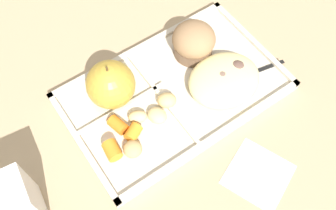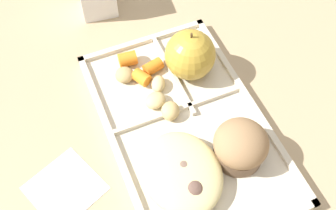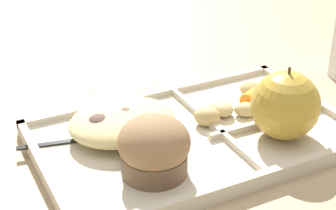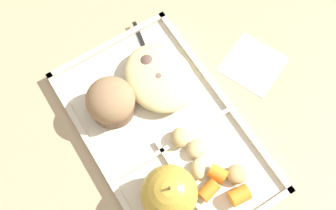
{
  "view_description": "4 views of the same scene",
  "coord_description": "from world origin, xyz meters",
  "px_view_note": "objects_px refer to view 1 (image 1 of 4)",
  "views": [
    {
      "loc": [
        -0.22,
        -0.29,
        0.6
      ],
      "look_at": [
        -0.03,
        -0.02,
        0.03
      ],
      "focal_mm": 40.91,
      "sensor_mm": 36.0,
      "label": 1
    },
    {
      "loc": [
        0.29,
        -0.15,
        0.57
      ],
      "look_at": [
        -0.02,
        -0.02,
        0.05
      ],
      "focal_mm": 43.35,
      "sensor_mm": 36.0,
      "label": 2
    },
    {
      "loc": [
        0.29,
        0.5,
        0.36
      ],
      "look_at": [
        0.02,
        -0.03,
        0.05
      ],
      "focal_mm": 57.34,
      "sensor_mm": 36.0,
      "label": 3
    },
    {
      "loc": [
        -0.18,
        0.1,
        0.66
      ],
      "look_at": [
        0.02,
        -0.02,
        0.05
      ],
      "focal_mm": 43.45,
      "sensor_mm": 36.0,
      "label": 4
    }
  ],
  "objects_px": {
    "bran_muffin": "(194,42)",
    "lunch_tray": "(174,92)",
    "green_apple": "(111,85)",
    "plastic_fork": "(244,76)",
    "milk_carton": "(13,204)"
  },
  "relations": [
    {
      "from": "plastic_fork",
      "to": "lunch_tray",
      "type": "bearing_deg",
      "value": 159.02
    },
    {
      "from": "green_apple",
      "to": "plastic_fork",
      "type": "relative_size",
      "value": 0.66
    },
    {
      "from": "green_apple",
      "to": "bran_muffin",
      "type": "bearing_deg",
      "value": -0.0
    },
    {
      "from": "bran_muffin",
      "to": "lunch_tray",
      "type": "bearing_deg",
      "value": -147.66
    },
    {
      "from": "lunch_tray",
      "to": "bran_muffin",
      "type": "distance_m",
      "value": 0.1
    },
    {
      "from": "green_apple",
      "to": "bran_muffin",
      "type": "xyz_separation_m",
      "value": [
        0.18,
        -0.0,
        -0.01
      ]
    },
    {
      "from": "plastic_fork",
      "to": "milk_carton",
      "type": "xyz_separation_m",
      "value": [
        -0.44,
        0.0,
        0.04
      ]
    },
    {
      "from": "lunch_tray",
      "to": "plastic_fork",
      "type": "height_order",
      "value": "lunch_tray"
    },
    {
      "from": "lunch_tray",
      "to": "plastic_fork",
      "type": "bearing_deg",
      "value": -20.98
    },
    {
      "from": "lunch_tray",
      "to": "bran_muffin",
      "type": "height_order",
      "value": "bran_muffin"
    },
    {
      "from": "bran_muffin",
      "to": "green_apple",
      "type": "bearing_deg",
      "value": 180.0
    },
    {
      "from": "milk_carton",
      "to": "lunch_tray",
      "type": "bearing_deg",
      "value": 14.64
    },
    {
      "from": "plastic_fork",
      "to": "milk_carton",
      "type": "relative_size",
      "value": 1.32
    },
    {
      "from": "bran_muffin",
      "to": "milk_carton",
      "type": "xyz_separation_m",
      "value": [
        -0.4,
        -0.1,
        0.01
      ]
    },
    {
      "from": "lunch_tray",
      "to": "green_apple",
      "type": "height_order",
      "value": "green_apple"
    }
  ]
}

